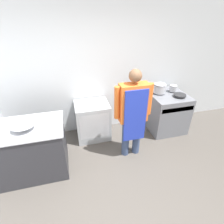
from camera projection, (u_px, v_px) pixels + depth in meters
The scene contains 10 objects.
ground_plane at pixel (126, 208), 2.51m from camera, with size 14.00×14.00×0.00m, color #4C4742.
wall_back at pixel (96, 72), 3.61m from camera, with size 8.00×0.05×2.70m.
prep_counter at pixel (31, 150), 2.90m from camera, with size 1.17×0.79×0.91m.
stove at pixel (166, 112), 4.01m from camera, with size 0.79×0.79×0.89m.
fridge_unit at pixel (93, 121), 3.76m from camera, with size 0.70×0.59×0.80m.
person_cook at pixel (133, 111), 3.00m from camera, with size 0.67×0.24×1.69m.
mixing_bowl at pixel (24, 127), 2.60m from camera, with size 0.35×0.35×0.09m.
stock_pot at pixel (160, 88), 3.81m from camera, with size 0.27×0.27×0.21m.
saute_pan at pixel (180, 95), 3.69m from camera, with size 0.26×0.26×0.04m.
sauce_pot at pixel (173, 88), 3.90m from camera, with size 0.17×0.17×0.15m.
Camera 1 is at (-0.56, -1.38, 2.46)m, focal length 28.00 mm.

